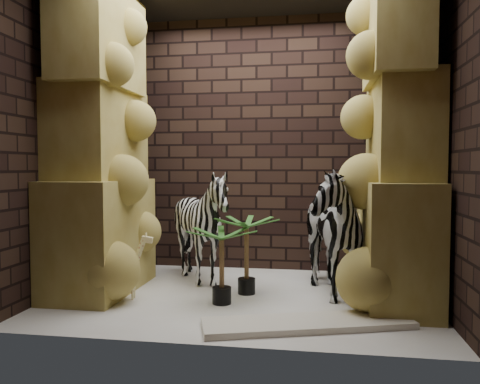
% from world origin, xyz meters
% --- Properties ---
extents(floor, '(3.50, 3.50, 0.00)m').
position_xyz_m(floor, '(0.00, 0.00, 0.00)').
color(floor, white).
rests_on(floor, ground).
extents(wall_back, '(3.50, 0.00, 3.50)m').
position_xyz_m(wall_back, '(0.00, 1.25, 1.50)').
color(wall_back, black).
rests_on(wall_back, ground).
extents(wall_front, '(3.50, 0.00, 3.50)m').
position_xyz_m(wall_front, '(0.00, -1.25, 1.50)').
color(wall_front, black).
rests_on(wall_front, ground).
extents(wall_left, '(0.00, 3.00, 3.00)m').
position_xyz_m(wall_left, '(-1.75, 0.00, 1.50)').
color(wall_left, black).
rests_on(wall_left, ground).
extents(wall_right, '(0.00, 3.00, 3.00)m').
position_xyz_m(wall_right, '(1.75, 0.00, 1.50)').
color(wall_right, black).
rests_on(wall_right, ground).
extents(rock_pillar_left, '(0.68, 1.30, 3.00)m').
position_xyz_m(rock_pillar_left, '(-1.40, 0.00, 1.50)').
color(rock_pillar_left, tan).
rests_on(rock_pillar_left, floor).
extents(rock_pillar_right, '(0.58, 1.25, 3.00)m').
position_xyz_m(rock_pillar_right, '(1.42, 0.00, 1.50)').
color(rock_pillar_right, tan).
rests_on(rock_pillar_right, floor).
extents(zebra_right, '(1.00, 1.35, 1.43)m').
position_xyz_m(zebra_right, '(0.76, 0.20, 0.72)').
color(zebra_right, white).
rests_on(zebra_right, floor).
extents(zebra_left, '(1.12, 1.31, 1.07)m').
position_xyz_m(zebra_left, '(-0.48, 0.44, 0.54)').
color(zebra_left, white).
rests_on(zebra_left, floor).
extents(giraffe_toy, '(0.34, 0.15, 0.64)m').
position_xyz_m(giraffe_toy, '(-1.05, -0.25, 0.32)').
color(giraffe_toy, '#FFF4B1').
rests_on(giraffe_toy, floor).
extents(palm_front, '(0.36, 0.36, 0.76)m').
position_xyz_m(palm_front, '(0.05, 0.11, 0.38)').
color(palm_front, '#206317').
rests_on(palm_front, floor).
extents(palm_back, '(0.36, 0.36, 0.69)m').
position_xyz_m(palm_back, '(-0.12, -0.26, 0.35)').
color(palm_back, '#206317').
rests_on(palm_back, floor).
extents(surfboard, '(1.67, 0.86, 0.05)m').
position_xyz_m(surfboard, '(0.65, -0.75, 0.03)').
color(surfboard, white).
rests_on(surfboard, floor).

